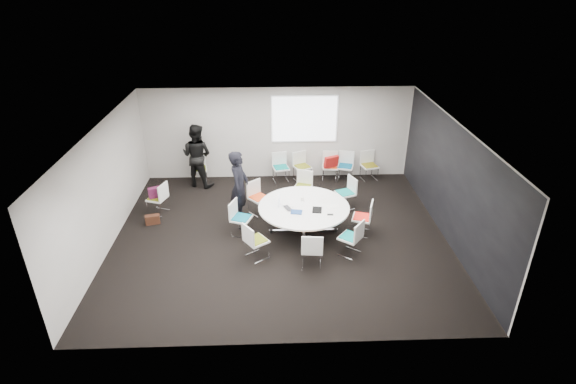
{
  "coord_description": "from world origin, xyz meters",
  "views": [
    {
      "loc": [
        -0.16,
        -9.31,
        5.94
      ],
      "look_at": [
        0.2,
        0.4,
        1.0
      ],
      "focal_mm": 28.0,
      "sensor_mm": 36.0,
      "label": 1
    }
  ],
  "objects_px": {
    "laptop": "(289,208)",
    "brown_bag": "(153,219)",
    "chair_ring_d": "(259,203)",
    "chair_back_c": "(330,172)",
    "conference_table": "(304,213)",
    "chair_ring_f": "(256,247)",
    "chair_spare_left": "(159,204)",
    "person_main": "(239,187)",
    "chair_back_d": "(345,172)",
    "person_back": "(197,155)",
    "chair_ring_e": "(241,224)",
    "chair_ring_g": "(312,256)",
    "chair_back_e": "(369,171)",
    "cup": "(302,199)",
    "chair_ring_a": "(362,224)",
    "chair_ring_b": "(345,199)",
    "maroon_bag": "(156,192)",
    "chair_back_a": "(281,173)",
    "chair_ring_c": "(303,193)",
    "chair_back_b": "(302,172)",
    "chair_person_back": "(200,174)",
    "chair_ring_h": "(350,244)"
  },
  "relations": [
    {
      "from": "chair_ring_f",
      "to": "brown_bag",
      "type": "height_order",
      "value": "chair_ring_f"
    },
    {
      "from": "chair_person_back",
      "to": "cup",
      "type": "bearing_deg",
      "value": 126.9
    },
    {
      "from": "conference_table",
      "to": "chair_back_d",
      "type": "distance_m",
      "value": 3.34
    },
    {
      "from": "maroon_bag",
      "to": "chair_person_back",
      "type": "bearing_deg",
      "value": 65.71
    },
    {
      "from": "chair_ring_b",
      "to": "chair_back_b",
      "type": "height_order",
      "value": "same"
    },
    {
      "from": "chair_back_e",
      "to": "person_back",
      "type": "bearing_deg",
      "value": -11.94
    },
    {
      "from": "chair_spare_left",
      "to": "chair_ring_f",
      "type": "bearing_deg",
      "value": -110.26
    },
    {
      "from": "conference_table",
      "to": "chair_back_a",
      "type": "relative_size",
      "value": 2.5
    },
    {
      "from": "chair_ring_f",
      "to": "chair_ring_g",
      "type": "height_order",
      "value": "same"
    },
    {
      "from": "chair_back_d",
      "to": "brown_bag",
      "type": "distance_m",
      "value": 5.84
    },
    {
      "from": "chair_ring_e",
      "to": "chair_back_d",
      "type": "bearing_deg",
      "value": 155.39
    },
    {
      "from": "chair_ring_e",
      "to": "chair_back_d",
      "type": "relative_size",
      "value": 1.0
    },
    {
      "from": "chair_spare_left",
      "to": "person_back",
      "type": "distance_m",
      "value": 2.01
    },
    {
      "from": "chair_ring_d",
      "to": "person_back",
      "type": "bearing_deg",
      "value": -85.79
    },
    {
      "from": "chair_ring_g",
      "to": "chair_back_c",
      "type": "relative_size",
      "value": 1.0
    },
    {
      "from": "chair_ring_g",
      "to": "chair_ring_c",
      "type": "bearing_deg",
      "value": 95.36
    },
    {
      "from": "conference_table",
      "to": "chair_ring_f",
      "type": "height_order",
      "value": "chair_ring_f"
    },
    {
      "from": "laptop",
      "to": "person_back",
      "type": "bearing_deg",
      "value": 18.07
    },
    {
      "from": "chair_ring_g",
      "to": "chair_back_c",
      "type": "height_order",
      "value": "same"
    },
    {
      "from": "chair_back_c",
      "to": "brown_bag",
      "type": "distance_m",
      "value": 5.42
    },
    {
      "from": "chair_ring_h",
      "to": "maroon_bag",
      "type": "bearing_deg",
      "value": 104.08
    },
    {
      "from": "chair_spare_left",
      "to": "person_main",
      "type": "height_order",
      "value": "person_main"
    },
    {
      "from": "chair_ring_a",
      "to": "chair_back_d",
      "type": "relative_size",
      "value": 1.0
    },
    {
      "from": "chair_ring_e",
      "to": "maroon_bag",
      "type": "relative_size",
      "value": 2.2
    },
    {
      "from": "chair_ring_b",
      "to": "person_main",
      "type": "xyz_separation_m",
      "value": [
        -2.8,
        -0.55,
        0.68
      ]
    },
    {
      "from": "chair_ring_h",
      "to": "chair_back_c",
      "type": "height_order",
      "value": "same"
    },
    {
      "from": "chair_ring_g",
      "to": "chair_back_a",
      "type": "xyz_separation_m",
      "value": [
        -0.57,
        4.38,
        0.0
      ]
    },
    {
      "from": "chair_ring_b",
      "to": "chair_spare_left",
      "type": "xyz_separation_m",
      "value": [
        -4.99,
        -0.11,
        0.0
      ]
    },
    {
      "from": "chair_ring_d",
      "to": "chair_back_c",
      "type": "distance_m",
      "value": 2.91
    },
    {
      "from": "laptop",
      "to": "brown_bag",
      "type": "height_order",
      "value": "laptop"
    },
    {
      "from": "conference_table",
      "to": "brown_bag",
      "type": "distance_m",
      "value": 3.89
    },
    {
      "from": "cup",
      "to": "chair_ring_c",
      "type": "bearing_deg",
      "value": 85.35
    },
    {
      "from": "chair_ring_a",
      "to": "chair_ring_h",
      "type": "relative_size",
      "value": 1.0
    },
    {
      "from": "chair_ring_g",
      "to": "chair_spare_left",
      "type": "relative_size",
      "value": 1.0
    },
    {
      "from": "chair_ring_b",
      "to": "brown_bag",
      "type": "height_order",
      "value": "chair_ring_b"
    },
    {
      "from": "chair_ring_e",
      "to": "chair_person_back",
      "type": "xyz_separation_m",
      "value": [
        -1.42,
        3.0,
        0.0
      ]
    },
    {
      "from": "chair_ring_e",
      "to": "chair_person_back",
      "type": "distance_m",
      "value": 3.32
    },
    {
      "from": "conference_table",
      "to": "person_back",
      "type": "height_order",
      "value": "person_back"
    },
    {
      "from": "chair_ring_e",
      "to": "chair_ring_f",
      "type": "bearing_deg",
      "value": 41.32
    },
    {
      "from": "chair_ring_d",
      "to": "chair_spare_left",
      "type": "relative_size",
      "value": 1.0
    },
    {
      "from": "chair_ring_d",
      "to": "chair_ring_h",
      "type": "relative_size",
      "value": 1.0
    },
    {
      "from": "conference_table",
      "to": "chair_ring_c",
      "type": "height_order",
      "value": "chair_ring_c"
    },
    {
      "from": "chair_back_e",
      "to": "cup",
      "type": "relative_size",
      "value": 9.78
    },
    {
      "from": "chair_back_d",
      "to": "person_back",
      "type": "relative_size",
      "value": 0.46
    },
    {
      "from": "cup",
      "to": "chair_back_d",
      "type": "bearing_deg",
      "value": 60.78
    },
    {
      "from": "chair_back_e",
      "to": "maroon_bag",
      "type": "relative_size",
      "value": 2.2
    },
    {
      "from": "person_back",
      "to": "chair_person_back",
      "type": "bearing_deg",
      "value": -67.77
    },
    {
      "from": "chair_ring_g",
      "to": "chair_back_e",
      "type": "height_order",
      "value": "same"
    },
    {
      "from": "chair_back_a",
      "to": "chair_person_back",
      "type": "relative_size",
      "value": 1.0
    },
    {
      "from": "chair_ring_c",
      "to": "chair_back_b",
      "type": "relative_size",
      "value": 1.0
    }
  ]
}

